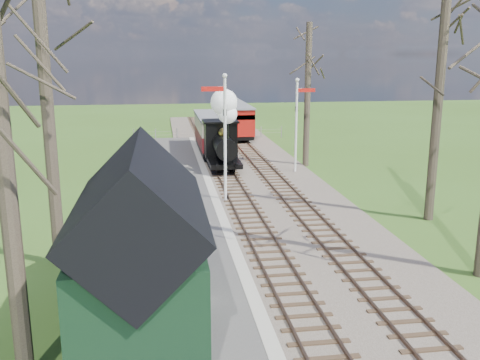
% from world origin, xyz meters
% --- Properties ---
extents(distant_hills, '(114.40, 48.00, 22.02)m').
position_xyz_m(distant_hills, '(1.40, 64.38, -16.21)').
color(distant_hills, '#385B23').
rests_on(distant_hills, ground).
extents(ballast_bed, '(8.00, 60.00, 0.10)m').
position_xyz_m(ballast_bed, '(1.30, 22.00, 0.05)').
color(ballast_bed, brown).
rests_on(ballast_bed, ground).
extents(track_near, '(1.60, 60.00, 0.15)m').
position_xyz_m(track_near, '(0.00, 22.00, 0.10)').
color(track_near, brown).
rests_on(track_near, ground).
extents(track_far, '(1.60, 60.00, 0.15)m').
position_xyz_m(track_far, '(2.60, 22.00, 0.10)').
color(track_far, brown).
rests_on(track_far, ground).
extents(platform, '(5.00, 44.00, 0.20)m').
position_xyz_m(platform, '(-3.50, 14.00, 0.10)').
color(platform, '#474442').
rests_on(platform, ground).
extents(coping_strip, '(0.40, 44.00, 0.21)m').
position_xyz_m(coping_strip, '(-1.20, 14.00, 0.10)').
color(coping_strip, '#B2AD9E').
rests_on(coping_strip, ground).
extents(station_shed, '(3.25, 6.30, 4.78)m').
position_xyz_m(station_shed, '(-4.30, 4.00, 2.27)').
color(station_shed, black).
rests_on(station_shed, platform).
extents(semaphore_near, '(1.22, 0.24, 6.22)m').
position_xyz_m(semaphore_near, '(-0.77, 16.00, 3.62)').
color(semaphore_near, silver).
rests_on(semaphore_near, ground).
extents(semaphore_far, '(1.22, 0.24, 5.72)m').
position_xyz_m(semaphore_far, '(4.37, 22.00, 3.35)').
color(semaphore_far, silver).
rests_on(semaphore_far, ground).
extents(bare_trees, '(15.51, 22.39, 12.00)m').
position_xyz_m(bare_trees, '(1.33, 10.10, 5.21)').
color(bare_trees, '#382D23').
rests_on(bare_trees, ground).
extents(fence_line, '(12.60, 0.08, 1.00)m').
position_xyz_m(fence_line, '(0.30, 36.00, 0.55)').
color(fence_line, slate).
rests_on(fence_line, ground).
extents(locomotive, '(1.98, 4.63, 4.96)m').
position_xyz_m(locomotive, '(-0.01, 23.09, 2.27)').
color(locomotive, black).
rests_on(locomotive, ground).
extents(coach, '(2.31, 7.94, 2.44)m').
position_xyz_m(coach, '(0.00, 29.16, 1.66)').
color(coach, black).
rests_on(coach, ground).
extents(red_carriage_a, '(2.24, 5.53, 2.35)m').
position_xyz_m(red_carriage_a, '(2.60, 35.12, 1.61)').
color(red_carriage_a, black).
rests_on(red_carriage_a, ground).
extents(red_carriage_b, '(2.24, 5.53, 2.35)m').
position_xyz_m(red_carriage_b, '(2.60, 40.62, 1.61)').
color(red_carriage_b, black).
rests_on(red_carriage_b, ground).
extents(sign_board, '(0.22, 0.76, 1.10)m').
position_xyz_m(sign_board, '(-2.67, 5.13, 0.75)').
color(sign_board, '#114F3A').
rests_on(sign_board, platform).
extents(bench, '(0.43, 1.25, 0.70)m').
position_xyz_m(bench, '(-3.22, 3.40, 0.53)').
color(bench, '#4C331B').
rests_on(bench, platform).
extents(person, '(0.40, 0.55, 1.39)m').
position_xyz_m(person, '(-3.07, 5.87, 0.90)').
color(person, '#1A1D2F').
rests_on(person, platform).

